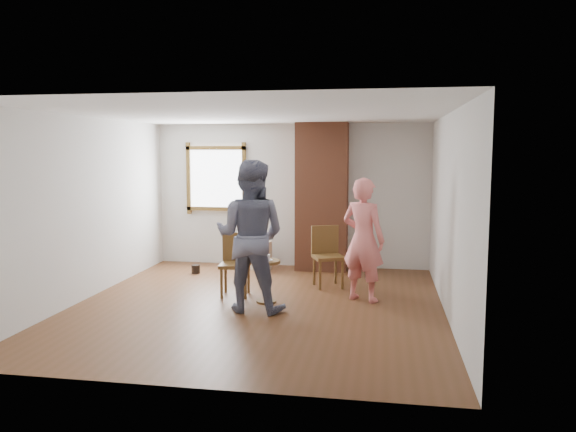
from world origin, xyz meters
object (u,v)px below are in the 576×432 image
object	(u,v)px
man	(250,236)
person_pink	(363,240)
stoneware_crock	(261,255)
dining_chair_left	(236,260)
dining_chair_right	(327,253)
side_table	(266,274)

from	to	relation	value
man	person_pink	world-z (taller)	man
person_pink	stoneware_crock	bearing A→B (deg)	-18.36
dining_chair_left	person_pink	world-z (taller)	person_pink
stoneware_crock	man	xyz separation A→B (m)	(0.42, -2.56, 0.74)
dining_chair_left	dining_chair_right	bearing A→B (deg)	24.89
dining_chair_right	man	distance (m)	1.81
dining_chair_left	man	world-z (taller)	man
side_table	dining_chair_left	bearing A→B (deg)	146.08
dining_chair_right	man	world-z (taller)	man
dining_chair_left	side_table	bearing A→B (deg)	-40.24
dining_chair_left	side_table	size ratio (longest dim) A/B	1.52
side_table	person_pink	world-z (taller)	person_pink
stoneware_crock	side_table	size ratio (longest dim) A/B	0.85
stoneware_crock	side_table	distance (m)	2.24
side_table	person_pink	size ratio (longest dim) A/B	0.34
man	dining_chair_left	bearing A→B (deg)	-56.53
dining_chair_left	dining_chair_right	world-z (taller)	dining_chair_right
stoneware_crock	person_pink	size ratio (longest dim) A/B	0.29
person_pink	side_table	bearing A→B (deg)	40.26
dining_chair_left	dining_chair_right	size ratio (longest dim) A/B	0.97
man	person_pink	distance (m)	1.63
dining_chair_right	man	bearing A→B (deg)	-141.28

